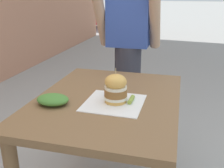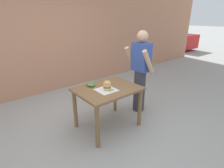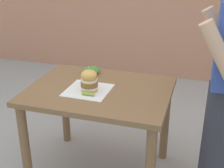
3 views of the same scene
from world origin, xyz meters
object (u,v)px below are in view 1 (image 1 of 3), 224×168
object	(u,v)px
sandwich	(116,88)
parked_car_near_curb	(47,8)
side_salad	(53,100)
pickle_spear	(131,100)
patio_table	(108,118)
diner_across_table	(128,48)

from	to	relation	value
sandwich	parked_car_near_curb	size ratio (longest dim) A/B	0.05
sandwich	side_salad	world-z (taller)	sandwich
sandwich	pickle_spear	size ratio (longest dim) A/B	2.19
side_salad	parked_car_near_curb	world-z (taller)	parked_car_near_curb
sandwich	parked_car_near_curb	distance (m)	9.72
patio_table	side_salad	size ratio (longest dim) A/B	5.93
side_salad	diner_across_table	xyz separation A→B (m)	(0.21, 1.07, 0.09)
patio_table	sandwich	size ratio (longest dim) A/B	5.45
sandwich	diner_across_table	size ratio (longest dim) A/B	0.12
diner_across_table	parked_car_near_curb	world-z (taller)	diner_across_table
patio_table	pickle_spear	xyz separation A→B (m)	(0.15, -0.03, 0.15)
patio_table	sandwich	bearing A→B (deg)	-42.28
patio_table	parked_car_near_curb	distance (m)	9.64
diner_across_table	sandwich	bearing A→B (deg)	-82.64
parked_car_near_curb	side_salad	bearing A→B (deg)	-61.78
pickle_spear	side_salad	size ratio (longest dim) A/B	0.50
parked_car_near_curb	sandwich	bearing A→B (deg)	-59.76
patio_table	diner_across_table	world-z (taller)	diner_across_table
side_salad	sandwich	bearing A→B (deg)	18.91
sandwich	parked_car_near_curb	bearing A→B (deg)	120.24
sandwich	pickle_spear	bearing A→B (deg)	15.80
side_salad	diner_across_table	bearing A→B (deg)	79.11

